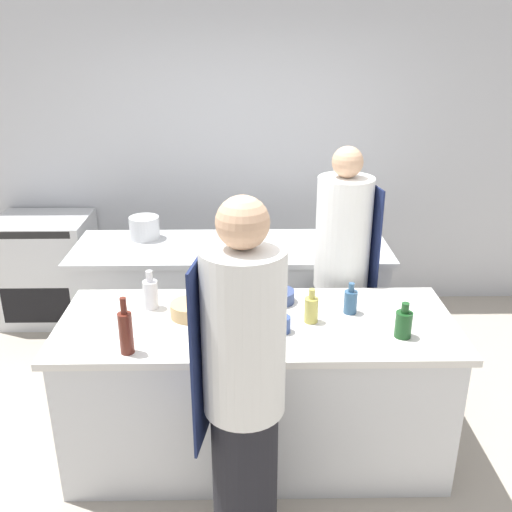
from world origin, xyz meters
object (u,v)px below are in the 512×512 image
(chef_at_prep_near, at_px, (243,392))
(chef_at_stove, at_px, (341,275))
(bottle_wine, at_px, (126,331))
(cup, at_px, (282,324))
(stockpot, at_px, (145,228))
(bottle_olive_oil, at_px, (351,301))
(bottle_sauce, at_px, (151,293))
(bowl_mixing_large, at_px, (190,310))
(bottle_vinegar, at_px, (311,309))
(bowl_prep_small, at_px, (245,333))
(bowl_ceramic_blue, at_px, (278,296))
(oven_range, at_px, (48,269))
(bottle_cooking_oil, at_px, (404,323))

(chef_at_prep_near, distance_m, chef_at_stove, 1.51)
(bottle_wine, xyz_separation_m, cup, (0.79, 0.20, -0.08))
(chef_at_stove, xyz_separation_m, stockpot, (-1.42, 0.69, 0.10))
(bottle_olive_oil, distance_m, cup, 0.46)
(bottle_sauce, xyz_separation_m, bowl_mixing_large, (0.24, -0.11, -0.05))
(bottle_vinegar, height_order, bowl_prep_small, bottle_vinegar)
(bowl_ceramic_blue, height_order, stockpot, stockpot)
(bowl_ceramic_blue, bearing_deg, bottle_vinegar, -56.18)
(chef_at_stove, relative_size, bowl_prep_small, 7.21)
(oven_range, distance_m, bowl_prep_small, 2.64)
(bottle_sauce, bearing_deg, oven_range, 126.36)
(chef_at_stove, height_order, bowl_prep_small, chef_at_stove)
(bottle_sauce, height_order, bowl_mixing_large, bottle_sauce)
(oven_range, xyz_separation_m, bottle_cooking_oil, (2.55, -1.95, 0.51))
(stockpot, bearing_deg, bowl_mixing_large, -70.11)
(bottle_vinegar, relative_size, bowl_mixing_large, 0.90)
(chef_at_stove, height_order, bottle_cooking_oil, chef_at_stove)
(bottle_olive_oil, height_order, bottle_wine, bottle_wine)
(oven_range, xyz_separation_m, bowl_prep_small, (1.72, -1.95, 0.46))
(stockpot, bearing_deg, bottle_cooking_oil, -43.64)
(bottle_sauce, bearing_deg, stockpot, 101.07)
(bottle_sauce, distance_m, bowl_ceramic_blue, 0.75)
(bottle_olive_oil, relative_size, stockpot, 0.80)
(bottle_olive_oil, height_order, bottle_cooking_oil, bottle_cooking_oil)
(bottle_vinegar, xyz_separation_m, stockpot, (-1.14, 1.36, 0.01))
(chef_at_prep_near, relative_size, bottle_cooking_oil, 9.22)
(chef_at_prep_near, xyz_separation_m, cup, (0.20, 0.58, 0.02))
(bottle_wine, relative_size, bowl_mixing_large, 1.38)
(bowl_ceramic_blue, distance_m, stockpot, 1.48)
(chef_at_stove, distance_m, cup, 0.90)
(bottle_vinegar, bearing_deg, bottle_wine, -162.11)
(oven_range, height_order, chef_at_prep_near, chef_at_prep_near)
(chef_at_stove, bearing_deg, bottle_wine, -61.87)
(bottle_vinegar, xyz_separation_m, bottle_sauce, (-0.91, 0.18, 0.01))
(oven_range, xyz_separation_m, stockpot, (0.95, -0.42, 0.52))
(bottle_wine, xyz_separation_m, bowl_prep_small, (0.59, 0.14, -0.09))
(bowl_prep_small, bearing_deg, bottle_wine, -166.58)
(bottle_vinegar, bearing_deg, bottle_olive_oil, 24.01)
(chef_at_stove, height_order, bowl_ceramic_blue, chef_at_stove)
(oven_range, relative_size, bowl_mixing_large, 4.12)
(bottle_vinegar, xyz_separation_m, cup, (-0.17, -0.11, -0.03))
(bottle_vinegar, relative_size, bottle_cooking_oil, 1.01)
(cup, bearing_deg, bowl_mixing_large, 160.11)
(bottle_sauce, distance_m, bowl_prep_small, 0.65)
(chef_at_stove, relative_size, stockpot, 7.56)
(bottle_olive_oil, relative_size, bottle_wine, 0.60)
(bottle_sauce, bearing_deg, bottle_vinegar, -11.34)
(chef_at_stove, distance_m, bowl_prep_small, 1.06)
(chef_at_prep_near, bearing_deg, bottle_olive_oil, -27.92)
(bottle_wine, distance_m, stockpot, 1.68)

